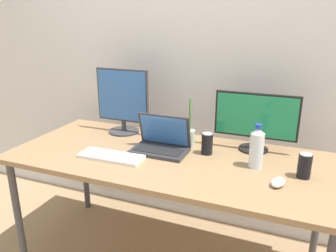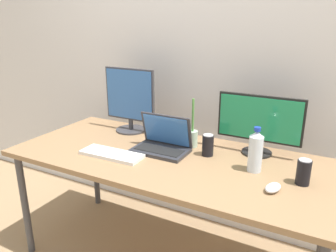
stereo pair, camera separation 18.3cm
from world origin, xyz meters
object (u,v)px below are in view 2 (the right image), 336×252
Objects in this scene: bamboo_vase at (192,137)px; soda_can_by_laptop at (208,145)px; laptop_silver at (163,143)px; mouse_by_keyboard at (273,188)px; keyboard_main at (112,154)px; monitor_center at (259,122)px; soda_can_near_keyboard at (304,172)px; work_desk at (168,164)px; water_bottle at (255,151)px; monitor_left at (130,100)px.

soda_can_by_laptop is at bearing -32.27° from bamboo_vase.
laptop_silver is 0.71m from mouse_by_keyboard.
bamboo_vase is (0.35, 0.35, 0.05)m from keyboard_main.
monitor_center reaches higher than laptop_silver.
laptop_silver reaches higher than soda_can_by_laptop.
laptop_silver reaches higher than soda_can_near_keyboard.
soda_can_by_laptop is 0.16m from bamboo_vase.
work_desk is 5.68× the size of laptop_silver.
monitor_center is at bearing 29.04° from keyboard_main.
laptop_silver is at bearing 176.52° from soda_can_near_keyboard.
water_bottle is 1.89× the size of soda_can_near_keyboard.
monitor_center reaches higher than water_bottle.
soda_can_near_keyboard reaches higher than keyboard_main.
monitor_center is (0.88, 0.00, -0.03)m from monitor_left.
mouse_by_keyboard reaches higher than work_desk.
water_bottle reaches higher than keyboard_main.
monitor_left is 0.53m from bamboo_vase.
laptop_silver is at bearing -167.14° from soda_can_by_laptop.
soda_can_by_laptop is 0.42× the size of bamboo_vase.
work_desk is 0.63m from mouse_by_keyboard.
monitor_center is at bearing 11.18° from bamboo_vase.
soda_can_by_laptop is (0.20, 0.11, 0.12)m from work_desk.
bamboo_vase is (-0.55, 0.33, 0.05)m from mouse_by_keyboard.
laptop_silver is 0.87× the size of keyboard_main.
mouse_by_keyboard is (0.62, -0.13, 0.07)m from work_desk.
monitor_left is 0.50m from keyboard_main.
monitor_left reaches higher than monitor_center.
soda_can_near_keyboard is at bearing 7.62° from keyboard_main.
mouse_by_keyboard is (0.68, -0.19, -0.03)m from laptop_silver.
soda_can_by_laptop is (0.64, -0.16, -0.16)m from monitor_left.
laptop_silver is at bearing 178.32° from water_bottle.
monitor_left is at bearing 171.79° from bamboo_vase.
monitor_left reaches higher than soda_can_by_laptop.
water_bottle is 0.30m from soda_can_by_laptop.
water_bottle is at bearing -14.88° from soda_can_by_laptop.
monitor_left is at bearing 148.51° from work_desk.
monitor_center is 0.41m from soda_can_near_keyboard.
mouse_by_keyboard is at bearing -128.56° from soda_can_near_keyboard.
bamboo_vase reaches higher than soda_can_by_laptop.
keyboard_main is 1.56× the size of water_bottle.
laptop_silver is 3.14× the size of mouse_by_keyboard.
bamboo_vase is at bearing -168.82° from monitor_center.
monitor_left is at bearing 108.69° from keyboard_main.
monitor_left is at bearing -179.87° from monitor_center.
bamboo_vase reaches higher than work_desk.
water_bottle reaches higher than work_desk.
soda_can_by_laptop is at bearing 29.21° from work_desk.
mouse_by_keyboard is at bearing -67.00° from monitor_center.
monitor_left is 0.68m from soda_can_by_laptop.
keyboard_main is 0.90m from mouse_by_keyboard.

